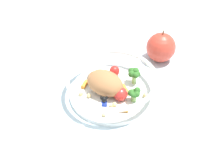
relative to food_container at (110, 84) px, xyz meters
The scene contains 4 objects.
ground_plane 0.04m from the food_container, 48.90° to the left, with size 2.40×2.40×0.00m, color silver.
food_container is the anchor object (origin of this frame).
loose_apple 0.20m from the food_container, 130.85° to the left, with size 0.08×0.08×0.09m.
folded_napkin 0.20m from the food_container, 39.66° to the right, with size 0.10×0.13×0.01m, color white.
Camera 1 is at (0.45, -0.05, 0.45)m, focal length 41.80 mm.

